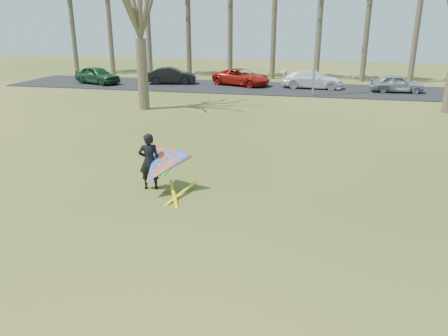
% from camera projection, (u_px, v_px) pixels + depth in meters
% --- Properties ---
extents(ground, '(100.00, 100.00, 0.00)m').
position_uv_depth(ground, '(207.00, 231.00, 11.52)').
color(ground, '#295011').
rests_on(ground, ground).
extents(parking_strip, '(46.00, 7.00, 0.06)m').
position_uv_depth(parking_strip, '(288.00, 89.00, 34.56)').
color(parking_strip, black).
rests_on(parking_strip, ground).
extents(streetlight, '(2.28, 0.18, 8.00)m').
position_uv_depth(streetlight, '(319.00, 31.00, 29.90)').
color(streetlight, gray).
rests_on(streetlight, ground).
extents(car_0, '(4.54, 3.04, 1.43)m').
position_uv_depth(car_0, '(97.00, 75.00, 36.79)').
color(car_0, '#1A4222').
rests_on(car_0, parking_strip).
extents(car_1, '(4.32, 2.29, 1.35)m').
position_uv_depth(car_1, '(172.00, 76.00, 36.77)').
color(car_1, black).
rests_on(car_1, parking_strip).
extents(car_2, '(5.31, 3.80, 1.34)m').
position_uv_depth(car_2, '(242.00, 77.00, 35.94)').
color(car_2, '#AA160D').
rests_on(car_2, parking_strip).
extents(car_3, '(4.88, 2.13, 1.40)m').
position_uv_depth(car_3, '(312.00, 79.00, 34.49)').
color(car_3, white).
rests_on(car_3, parking_strip).
extents(car_4, '(3.85, 1.66, 1.30)m').
position_uv_depth(car_4, '(397.00, 83.00, 32.59)').
color(car_4, '#93979F').
rests_on(car_4, parking_strip).
extents(kite_flyer, '(2.13, 2.39, 2.04)m').
position_uv_depth(kite_flyer, '(158.00, 166.00, 13.88)').
color(kite_flyer, black).
rests_on(kite_flyer, ground).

